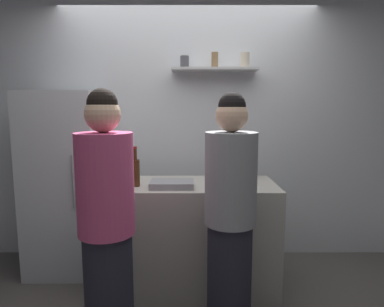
% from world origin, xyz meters
% --- Properties ---
extents(back_wall_assembly, '(4.80, 0.32, 2.60)m').
position_xyz_m(back_wall_assembly, '(0.00, 1.25, 1.30)').
color(back_wall_assembly, white).
rests_on(back_wall_assembly, ground).
extents(refrigerator, '(0.66, 0.60, 1.66)m').
position_xyz_m(refrigerator, '(-1.12, 0.85, 0.83)').
color(refrigerator, silver).
rests_on(refrigerator, ground).
extents(counter, '(1.41, 0.63, 0.90)m').
position_xyz_m(counter, '(0.03, 0.53, 0.45)').
color(counter, '#B7B2A8').
rests_on(counter, ground).
extents(baking_pan, '(0.34, 0.24, 0.05)m').
position_xyz_m(baking_pan, '(-0.11, 0.41, 0.93)').
color(baking_pan, gray).
rests_on(baking_pan, counter).
extents(utensil_holder, '(0.12, 0.12, 0.22)m').
position_xyz_m(utensil_holder, '(-0.56, 0.70, 0.97)').
color(utensil_holder, '#B2B2B7').
rests_on(utensil_holder, counter).
extents(wine_bottle_green_glass, '(0.06, 0.06, 0.29)m').
position_xyz_m(wine_bottle_green_glass, '(0.57, 0.78, 1.01)').
color(wine_bottle_green_glass, '#19471E').
rests_on(wine_bottle_green_glass, counter).
extents(wine_bottle_dark_glass, '(0.07, 0.07, 0.30)m').
position_xyz_m(wine_bottle_dark_glass, '(0.45, 0.59, 1.01)').
color(wine_bottle_dark_glass, black).
rests_on(wine_bottle_dark_glass, counter).
extents(wine_bottle_pale_glass, '(0.07, 0.07, 0.33)m').
position_xyz_m(wine_bottle_pale_glass, '(0.30, 0.67, 1.02)').
color(wine_bottle_pale_glass, '#B2BFB2').
rests_on(wine_bottle_pale_glass, counter).
extents(wine_bottle_amber_glass, '(0.07, 0.07, 0.32)m').
position_xyz_m(wine_bottle_amber_glass, '(-0.40, 0.44, 1.02)').
color(wine_bottle_amber_glass, '#472814').
rests_on(wine_bottle_amber_glass, counter).
extents(water_bottle_plastic, '(0.09, 0.09, 0.27)m').
position_xyz_m(water_bottle_plastic, '(-0.55, 0.55, 1.02)').
color(water_bottle_plastic, silver).
rests_on(water_bottle_plastic, counter).
extents(person_grey_hoodie, '(0.34, 0.34, 1.62)m').
position_xyz_m(person_grey_hoodie, '(0.30, -0.03, 0.80)').
color(person_grey_hoodie, '#262633').
rests_on(person_grey_hoodie, ground).
extents(person_pink_top, '(0.34, 0.34, 1.64)m').
position_xyz_m(person_pink_top, '(-0.47, -0.22, 0.81)').
color(person_pink_top, '#262633').
rests_on(person_pink_top, ground).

